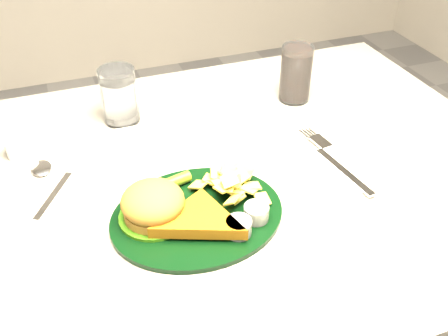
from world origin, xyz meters
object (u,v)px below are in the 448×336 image
(cola_glass, at_px, (296,74))
(fork_napkin, at_px, (341,168))
(dinner_plate, at_px, (197,202))
(water_glass, at_px, (119,96))
(table, at_px, (198,313))

(cola_glass, relative_size, fork_napkin, 0.63)
(dinner_plate, distance_m, water_glass, 0.33)
(dinner_plate, bearing_deg, fork_napkin, 2.34)
(table, bearing_deg, cola_glass, 33.17)
(water_glass, distance_m, cola_glass, 0.36)
(dinner_plate, distance_m, fork_napkin, 0.27)
(cola_glass, height_order, fork_napkin, cola_glass)
(table, distance_m, cola_glass, 0.55)
(dinner_plate, distance_m, cola_glass, 0.42)
(dinner_plate, height_order, fork_napkin, dinner_plate)
(dinner_plate, xyz_separation_m, water_glass, (-0.05, 0.33, 0.03))
(water_glass, relative_size, fork_napkin, 0.59)
(table, relative_size, cola_glass, 10.01)
(table, height_order, cola_glass, cola_glass)
(dinner_plate, height_order, cola_glass, cola_glass)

